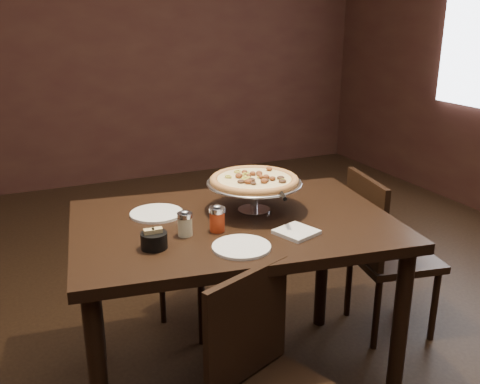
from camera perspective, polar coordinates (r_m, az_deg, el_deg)
name	(u,v)px	position (r m, az deg, el deg)	size (l,w,h in m)	color
room	(232,87)	(2.10, -0.90, 11.18)	(6.04, 7.04, 2.84)	black
dining_table	(234,244)	(2.31, -0.62, -5.58)	(1.46, 1.08, 0.84)	black
pizza_stand	(254,180)	(2.33, 1.53, 1.24)	(0.42, 0.42, 0.17)	#BCBBC2
parmesan_shaker	(185,224)	(2.11, -5.89, -3.37)	(0.06, 0.06, 0.11)	beige
pepper_flake_shaker	(217,219)	(2.14, -2.46, -2.85)	(0.06, 0.06, 0.11)	#942C0D
packet_caddy	(154,240)	(2.02, -9.16, -5.05)	(0.10, 0.10, 0.08)	black
napkin_stack	(296,232)	(2.14, 6.04, -4.26)	(0.14, 0.14, 0.02)	silver
plate_left	(156,213)	(2.35, -8.90, -2.27)	(0.23, 0.23, 0.01)	white
plate_near	(241,247)	(2.00, 0.15, -5.87)	(0.22, 0.22, 0.01)	white
serving_spatula	(283,196)	(2.15, 4.58, -0.41)	(0.13, 0.13, 0.02)	#BCBBC2
chair_far	(209,253)	(2.90, -3.34, -6.47)	(0.50, 0.50, 0.82)	black
chair_near	(270,382)	(1.97, 3.22, -19.57)	(0.51, 0.51, 0.84)	black
chair_side	(383,249)	(2.95, 14.96, -5.86)	(0.48, 0.48, 0.89)	black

